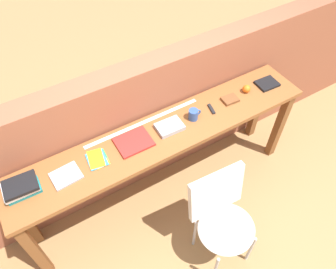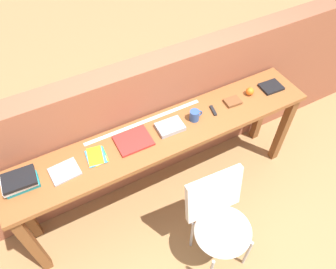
# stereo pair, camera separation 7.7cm
# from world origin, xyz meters

# --- Properties ---
(ground_plane) EXTENTS (40.00, 40.00, 0.00)m
(ground_plane) POSITION_xyz_m (0.00, 0.00, 0.00)
(ground_plane) COLOR #9E7547
(brick_wall_back) EXTENTS (6.00, 0.20, 1.30)m
(brick_wall_back) POSITION_xyz_m (0.00, 0.64, 0.65)
(brick_wall_back) COLOR #935138
(brick_wall_back) RESTS_ON ground
(sideboard) EXTENTS (2.50, 0.44, 0.88)m
(sideboard) POSITION_xyz_m (0.00, 0.30, 0.74)
(sideboard) COLOR brown
(sideboard) RESTS_ON ground
(chair_white_moulded) EXTENTS (0.47, 0.48, 0.89)m
(chair_white_moulded) POSITION_xyz_m (0.10, -0.37, 0.53)
(chair_white_moulded) COLOR silver
(chair_white_moulded) RESTS_ON ground
(book_stack_leftmost) EXTENTS (0.23, 0.18, 0.09)m
(book_stack_leftmost) POSITION_xyz_m (-1.07, 0.34, 0.93)
(book_stack_leftmost) COLOR #19757A
(book_stack_leftmost) RESTS_ON sideboard
(magazine_cycling) EXTENTS (0.21, 0.18, 0.01)m
(magazine_cycling) POSITION_xyz_m (-0.78, 0.30, 0.89)
(magazine_cycling) COLOR #9E9EA3
(magazine_cycling) RESTS_ON sideboard
(pamphlet_pile_colourful) EXTENTS (0.15, 0.19, 0.01)m
(pamphlet_pile_colourful) POSITION_xyz_m (-0.55, 0.32, 0.89)
(pamphlet_pile_colourful) COLOR green
(pamphlet_pile_colourful) RESTS_ON sideboard
(book_open_centre) EXTENTS (0.26, 0.22, 0.02)m
(book_open_centre) POSITION_xyz_m (-0.25, 0.33, 0.89)
(book_open_centre) COLOR red
(book_open_centre) RESTS_ON sideboard
(book_grey_hardcover) EXTENTS (0.21, 0.15, 0.04)m
(book_grey_hardcover) POSITION_xyz_m (0.05, 0.31, 0.90)
(book_grey_hardcover) COLOR #9E9EA3
(book_grey_hardcover) RESTS_ON sideboard
(mug) EXTENTS (0.11, 0.08, 0.09)m
(mug) POSITION_xyz_m (0.27, 0.31, 0.92)
(mug) COLOR #2D4C8C
(mug) RESTS_ON sideboard
(multitool_folded) EXTENTS (0.05, 0.11, 0.02)m
(multitool_folded) POSITION_xyz_m (0.45, 0.31, 0.89)
(multitool_folded) COLOR black
(multitool_folded) RESTS_ON sideboard
(leather_journal_brown) EXTENTS (0.14, 0.11, 0.02)m
(leather_journal_brown) POSITION_xyz_m (0.64, 0.32, 0.89)
(leather_journal_brown) COLOR brown
(leather_journal_brown) RESTS_ON sideboard
(sports_ball_small) EXTENTS (0.07, 0.07, 0.07)m
(sports_ball_small) POSITION_xyz_m (0.83, 0.33, 0.91)
(sports_ball_small) COLOR orange
(sports_ball_small) RESTS_ON sideboard
(book_repair_rightmost) EXTENTS (0.19, 0.16, 0.02)m
(book_repair_rightmost) POSITION_xyz_m (1.05, 0.31, 0.89)
(book_repair_rightmost) COLOR black
(book_repair_rightmost) RESTS_ON sideboard
(ruler_metal_back_edge) EXTENTS (0.99, 0.03, 0.00)m
(ruler_metal_back_edge) POSITION_xyz_m (-0.10, 0.47, 0.88)
(ruler_metal_back_edge) COLOR silver
(ruler_metal_back_edge) RESTS_ON sideboard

